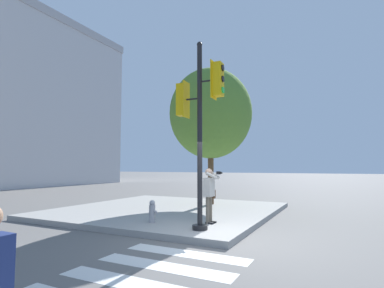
{
  "coord_description": "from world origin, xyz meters",
  "views": [
    {
      "loc": [
        -6.92,
        -2.82,
        1.84
      ],
      "look_at": [
        0.52,
        0.93,
        2.47
      ],
      "focal_mm": 28.0,
      "sensor_mm": 36.0,
      "label": 1
    }
  ],
  "objects_px": {
    "street_tree": "(211,114)",
    "traffic_signal_pole": "(200,114)",
    "person_photographer": "(210,190)",
    "fire_hydrant": "(152,211)"
  },
  "relations": [
    {
      "from": "street_tree",
      "to": "traffic_signal_pole",
      "type": "bearing_deg",
      "value": -160.0
    },
    {
      "from": "traffic_signal_pole",
      "to": "person_photographer",
      "type": "distance_m",
      "value": 2.35
    },
    {
      "from": "person_photographer",
      "to": "street_tree",
      "type": "relative_size",
      "value": 0.26
    },
    {
      "from": "traffic_signal_pole",
      "to": "street_tree",
      "type": "bearing_deg",
      "value": 20.0
    },
    {
      "from": "traffic_signal_pole",
      "to": "fire_hydrant",
      "type": "height_order",
      "value": "traffic_signal_pole"
    },
    {
      "from": "traffic_signal_pole",
      "to": "person_photographer",
      "type": "relative_size",
      "value": 3.18
    },
    {
      "from": "traffic_signal_pole",
      "to": "street_tree",
      "type": "distance_m",
      "value": 5.52
    },
    {
      "from": "traffic_signal_pole",
      "to": "street_tree",
      "type": "height_order",
      "value": "street_tree"
    },
    {
      "from": "traffic_signal_pole",
      "to": "street_tree",
      "type": "relative_size",
      "value": 0.84
    },
    {
      "from": "fire_hydrant",
      "to": "street_tree",
      "type": "bearing_deg",
      "value": 1.83
    }
  ]
}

